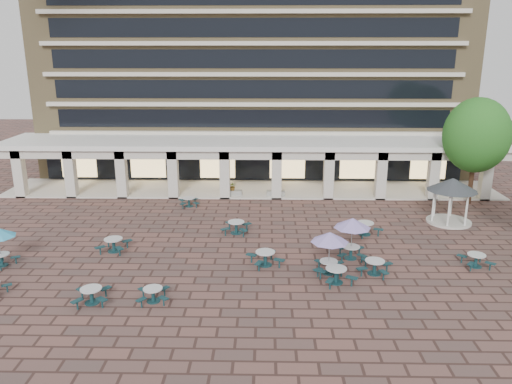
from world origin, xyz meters
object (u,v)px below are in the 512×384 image
planter_left (233,191)px  planter_right (276,191)px  picnic_table_1 (153,293)px  gazebo (452,190)px  picnic_table_2 (336,274)px

planter_left → planter_right: 3.56m
planter_left → planter_right: size_ratio=1.00×
picnic_table_1 → gazebo: size_ratio=0.51×
picnic_table_1 → picnic_table_2: 9.39m
picnic_table_2 → gazebo: bearing=28.9°
planter_right → gazebo: bearing=-27.2°
picnic_table_2 → gazebo: size_ratio=0.64×
gazebo → planter_left: 17.01m
picnic_table_2 → planter_right: 16.18m
picnic_table_1 → picnic_table_2: (9.13, 2.22, 0.07)m
picnic_table_1 → planter_left: 18.34m
picnic_table_2 → planter_right: planter_right is taller
planter_right → picnic_table_1: bearing=-109.0°
picnic_table_2 → picnic_table_1: bearing=176.4°
picnic_table_1 → gazebo: bearing=23.9°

